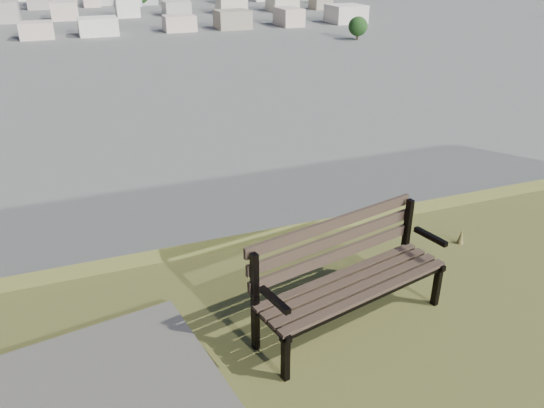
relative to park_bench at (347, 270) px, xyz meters
name	(u,v)px	position (x,y,z in m)	size (l,w,h in m)	color
park_bench	(347,270)	(0.00, 0.00, 0.00)	(1.89, 0.97, 0.95)	#3D3223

